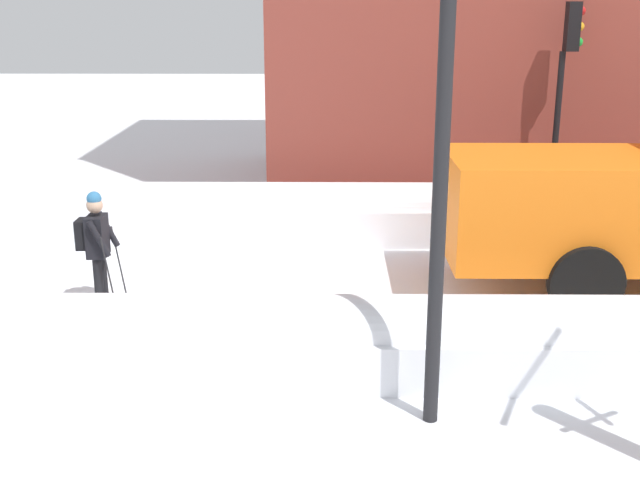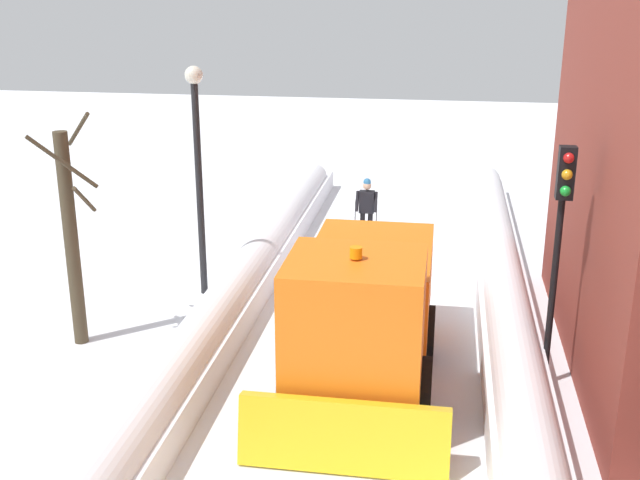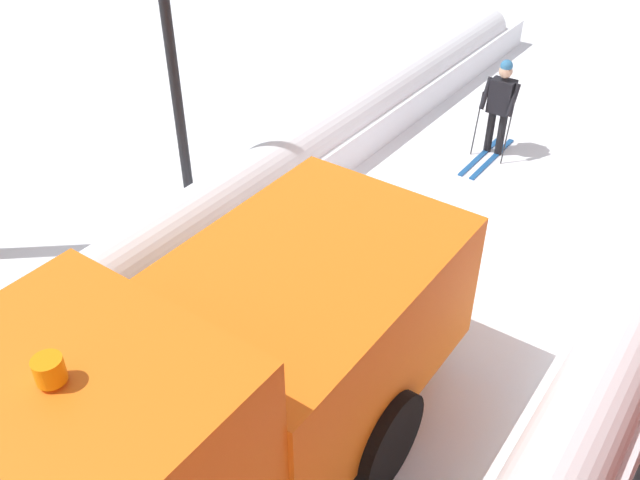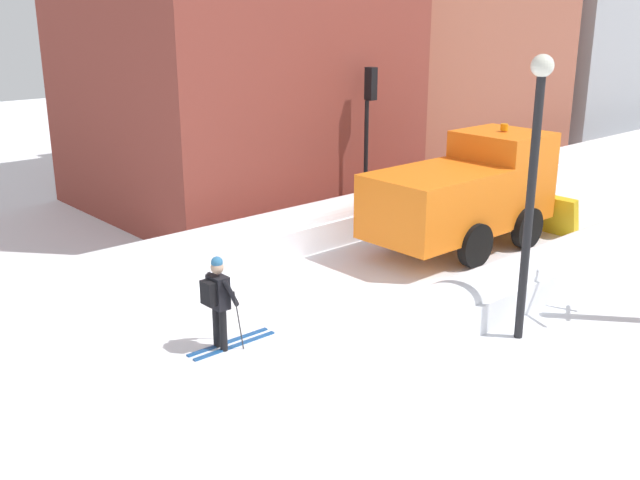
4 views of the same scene
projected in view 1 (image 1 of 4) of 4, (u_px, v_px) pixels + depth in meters
skier at (97, 244)px, 11.93m from camera, size 0.62×1.80×1.81m
traffic_light_pole at (566, 75)px, 15.17m from camera, size 0.28×0.42×4.47m
street_lamp at (443, 119)px, 7.97m from camera, size 0.40×0.40×5.31m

